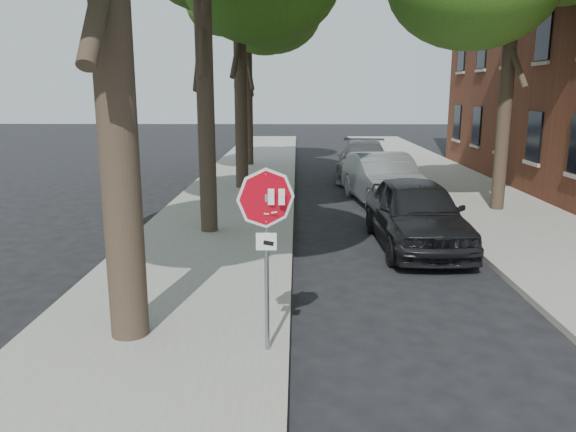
% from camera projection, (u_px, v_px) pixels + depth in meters
% --- Properties ---
extents(ground, '(120.00, 120.00, 0.00)m').
position_uv_depth(ground, '(316.00, 358.00, 7.99)').
color(ground, black).
rests_on(ground, ground).
extents(sidewalk_left, '(4.00, 55.00, 0.12)m').
position_uv_depth(sidewalk_left, '(234.00, 198.00, 19.73)').
color(sidewalk_left, gray).
rests_on(sidewalk_left, ground).
extents(sidewalk_right, '(4.00, 55.00, 0.12)m').
position_uv_depth(sidewalk_right, '(477.00, 199.00, 19.60)').
color(sidewalk_right, gray).
rests_on(sidewalk_right, ground).
extents(curb_left, '(0.12, 55.00, 0.13)m').
position_uv_depth(curb_left, '(292.00, 198.00, 19.70)').
color(curb_left, '#9E9384').
rests_on(curb_left, ground).
extents(curb_right, '(0.12, 55.00, 0.13)m').
position_uv_depth(curb_right, '(418.00, 198.00, 19.63)').
color(curb_right, '#9E9384').
rests_on(curb_right, ground).
extents(stop_sign, '(0.76, 0.34, 2.61)m').
position_uv_depth(stop_sign, '(266.00, 225.00, 7.56)').
color(stop_sign, gray).
rests_on(stop_sign, sidewalk_left).
extents(tree_far, '(5.29, 4.91, 9.33)m').
position_uv_depth(tree_far, '(247.00, 18.00, 27.09)').
color(tree_far, black).
rests_on(tree_far, sidewalk_left).
extents(car_a, '(2.12, 4.98, 1.68)m').
position_uv_depth(car_a, '(416.00, 213.00, 13.56)').
color(car_a, black).
rests_on(car_a, ground).
extents(car_b, '(2.46, 5.33, 1.69)m').
position_uv_depth(car_b, '(383.00, 179.00, 18.76)').
color(car_b, gray).
rests_on(car_b, ground).
extents(car_c, '(2.87, 5.77, 1.61)m').
position_uv_depth(car_c, '(364.00, 160.00, 24.28)').
color(car_c, '#515055').
rests_on(car_c, ground).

